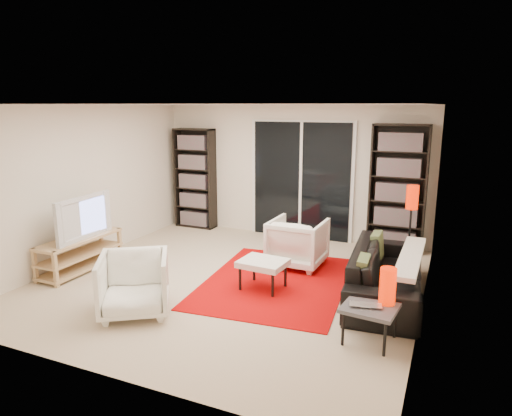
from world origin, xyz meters
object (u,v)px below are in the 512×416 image
Objects in this scene: bookshelf_left at (195,179)px; bookshelf_right at (398,189)px; armchair_front at (134,284)px; side_table at (370,309)px; floor_lamp at (412,207)px; armchair_back at (298,243)px; ottoman at (263,264)px; sofa at (387,273)px; tv_stand at (80,253)px.

bookshelf_left is 0.93× the size of bookshelf_right.
side_table is at bearing -23.84° from armchair_front.
floor_lamp is at bearing 11.86° from armchair_front.
armchair_back is 1.05m from ottoman.
sofa is at bearing -85.69° from bookshelf_right.
floor_lamp reaches higher than tv_stand.
ottoman is 0.50× the size of floor_lamp.
bookshelf_right reaches higher than sofa.
armchair_back is 2.61m from armchair_front.
floor_lamp is (4.15, -0.91, -0.02)m from bookshelf_left.
bookshelf_right reaches higher than armchair_back.
ottoman is at bearing 8.66° from tv_stand.
armchair_back is 0.63× the size of floor_lamp.
armchair_front reaches higher than sofa.
bookshelf_left is 2.94m from tv_stand.
bookshelf_right is 3.61× the size of side_table.
armchair_front is 1.67m from ottoman.
armchair_front is at bearing -130.79° from ottoman.
bookshelf_right is at bearing -0.09° from sofa.
floor_lamp is at bearing -71.46° from bookshelf_right.
sofa is 1.70× the size of floor_lamp.
sofa is (4.28, 0.84, 0.05)m from tv_stand.
armchair_back is at bearing 82.90° from ottoman.
sofa is 2.70× the size of armchair_back.
tv_stand is at bearing 119.65° from armchair_front.
armchair_back is (-1.25, -1.38, -0.68)m from bookshelf_right.
bookshelf_right is 2.87m from ottoman.
floor_lamp is at bearing 23.54° from tv_stand.
sofa is 3.12m from armchair_front.
bookshelf_right is at bearing 108.54° from floor_lamp.
side_table is (0.16, -3.25, -0.69)m from bookshelf_right.
armchair_back is at bearing 126.89° from side_table.
armchair_back is at bearing 61.59° from sofa.
armchair_front is (1.38, -3.69, -0.62)m from bookshelf_left.
tv_stand reaches higher than side_table.
side_table is at bearing -5.57° from tv_stand.
armchair_back is (2.60, -1.38, -0.61)m from bookshelf_left.
side_table is at bearing -87.21° from bookshelf_right.
tv_stand is at bearing 96.65° from sofa.
bookshelf_left reaches higher than ottoman.
bookshelf_right reaches higher than bookshelf_left.
armchair_front reaches higher than tv_stand.
ottoman is (-1.53, -0.42, 0.03)m from sofa.
bookshelf_right reaches higher than floor_lamp.
sofa reaches higher than tv_stand.
bookshelf_left is 1.53× the size of floor_lamp.
floor_lamp is (0.15, 1.09, 0.64)m from sofa.
armchair_back reaches higher than ottoman.
ottoman is (2.47, -2.42, -0.63)m from bookshelf_left.
sofa reaches higher than side_table.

